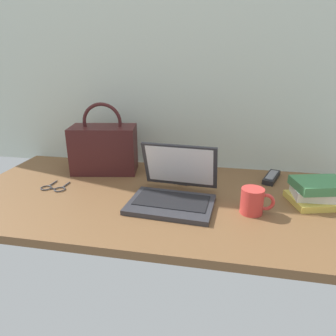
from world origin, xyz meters
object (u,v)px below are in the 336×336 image
(handbag, at_px, (104,148))
(remote_control_far, at_px, (187,176))
(book_stack, at_px, (319,193))
(coffee_mug, at_px, (253,201))
(remote_control_near, at_px, (271,177))
(laptop, at_px, (174,190))
(eyeglasses, at_px, (53,188))

(handbag, bearing_deg, remote_control_far, -3.50)
(remote_control_far, height_order, handbag, handbag)
(book_stack, bearing_deg, coffee_mug, -153.37)
(remote_control_near, relative_size, book_stack, 0.71)
(laptop, bearing_deg, eyeglasses, 178.41)
(coffee_mug, relative_size, book_stack, 0.51)
(book_stack, bearing_deg, remote_control_far, 163.52)
(laptop, relative_size, handbag, 0.98)
(laptop, bearing_deg, book_stack, 8.76)
(eyeglasses, distance_m, handbag, 0.30)
(coffee_mug, height_order, book_stack, coffee_mug)
(remote_control_far, height_order, book_stack, book_stack)
(remote_control_near, height_order, handbag, handbag)
(remote_control_far, bearing_deg, book_stack, -16.48)
(laptop, height_order, remote_control_near, laptop)
(laptop, height_order, handbag, handbag)
(eyeglasses, bearing_deg, remote_control_near, 17.11)
(laptop, relative_size, coffee_mug, 2.75)
(eyeglasses, distance_m, book_stack, 1.06)
(remote_control_far, relative_size, book_stack, 0.71)
(handbag, distance_m, book_stack, 0.94)
(remote_control_near, distance_m, remote_control_far, 0.38)
(coffee_mug, relative_size, handbag, 0.36)
(laptop, distance_m, remote_control_far, 0.24)
(handbag, relative_size, book_stack, 1.42)
(eyeglasses, bearing_deg, remote_control_far, 22.28)
(eyeglasses, relative_size, handbag, 0.34)
(laptop, relative_size, eyeglasses, 2.88)
(remote_control_far, relative_size, handbag, 0.50)
(coffee_mug, bearing_deg, eyeglasses, 176.03)
(remote_control_far, height_order, eyeglasses, remote_control_far)
(coffee_mug, height_order, eyeglasses, coffee_mug)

